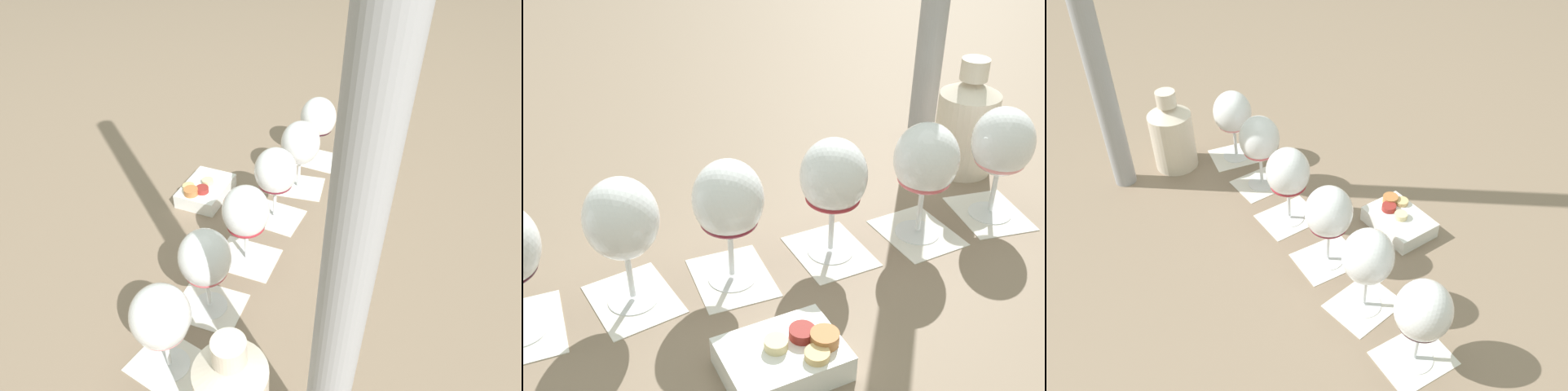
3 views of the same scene
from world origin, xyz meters
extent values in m
plane|color=#7F6B56|center=(0.00, 0.00, 0.00)|extent=(8.00, 8.00, 0.00)
cube|color=silver|center=(-0.31, 0.13, 0.00)|extent=(0.14, 0.15, 0.00)
cube|color=silver|center=(-0.19, 0.08, 0.00)|extent=(0.13, 0.14, 0.00)
cube|color=silver|center=(-0.07, 0.02, 0.00)|extent=(0.13, 0.14, 0.00)
cube|color=silver|center=(0.07, -0.03, 0.00)|extent=(0.14, 0.15, 0.00)
cube|color=silver|center=(0.18, -0.09, 0.00)|extent=(0.12, 0.14, 0.00)
cube|color=silver|center=(0.31, -0.13, 0.00)|extent=(0.14, 0.15, 0.00)
cylinder|color=white|center=(-0.31, 0.13, 0.00)|extent=(0.06, 0.06, 0.01)
cylinder|color=white|center=(-0.31, 0.13, 0.04)|extent=(0.01, 0.01, 0.07)
ellipsoid|color=white|center=(-0.31, 0.13, 0.12)|extent=(0.09, 0.09, 0.10)
ellipsoid|color=pink|center=(-0.31, 0.13, 0.09)|extent=(0.07, 0.07, 0.03)
cylinder|color=white|center=(-0.19, 0.08, 0.00)|extent=(0.06, 0.06, 0.01)
cylinder|color=white|center=(-0.19, 0.08, 0.04)|extent=(0.01, 0.01, 0.07)
ellipsoid|color=white|center=(-0.19, 0.08, 0.12)|extent=(0.09, 0.09, 0.10)
ellipsoid|color=#D35863|center=(-0.19, 0.08, 0.09)|extent=(0.07, 0.07, 0.03)
cylinder|color=white|center=(-0.07, 0.02, 0.00)|extent=(0.06, 0.06, 0.01)
cylinder|color=white|center=(-0.07, 0.02, 0.04)|extent=(0.01, 0.01, 0.07)
ellipsoid|color=white|center=(-0.07, 0.02, 0.12)|extent=(0.09, 0.09, 0.10)
ellipsoid|color=maroon|center=(-0.07, 0.02, 0.09)|extent=(0.07, 0.07, 0.02)
cylinder|color=white|center=(0.07, -0.03, 0.00)|extent=(0.06, 0.06, 0.01)
cylinder|color=white|center=(0.07, -0.03, 0.04)|extent=(0.01, 0.01, 0.07)
ellipsoid|color=white|center=(0.07, -0.03, 0.12)|extent=(0.09, 0.09, 0.10)
ellipsoid|color=maroon|center=(0.07, -0.03, 0.09)|extent=(0.07, 0.07, 0.03)
cylinder|color=white|center=(0.18, -0.09, 0.00)|extent=(0.06, 0.06, 0.01)
cylinder|color=white|center=(0.18, -0.09, 0.04)|extent=(0.01, 0.01, 0.07)
ellipsoid|color=white|center=(0.18, -0.09, 0.12)|extent=(0.09, 0.09, 0.10)
ellipsoid|color=#450D1C|center=(0.18, -0.09, 0.10)|extent=(0.07, 0.07, 0.04)
cylinder|color=white|center=(0.31, -0.13, 0.00)|extent=(0.06, 0.06, 0.01)
cylinder|color=white|center=(0.31, -0.13, 0.04)|extent=(0.01, 0.01, 0.07)
ellipsoid|color=white|center=(0.31, -0.13, 0.12)|extent=(0.09, 0.09, 0.10)
ellipsoid|color=black|center=(0.31, -0.13, 0.09)|extent=(0.07, 0.07, 0.03)
cylinder|color=beige|center=(-0.40, 0.02, 0.07)|extent=(0.10, 0.10, 0.14)
cone|color=beige|center=(-0.40, 0.02, 0.15)|extent=(0.10, 0.10, 0.02)
cylinder|color=beige|center=(-0.40, 0.02, 0.18)|extent=(0.04, 0.04, 0.03)
cube|color=white|center=(0.14, 0.13, 0.02)|extent=(0.16, 0.13, 0.03)
cylinder|color=beige|center=(0.14, 0.13, 0.04)|extent=(0.03, 0.03, 0.01)
cylinder|color=#DBB775|center=(0.12, 0.17, 0.04)|extent=(0.03, 0.03, 0.01)
cylinder|color=#B2703D|center=(0.10, 0.16, 0.04)|extent=(0.03, 0.03, 0.01)
cylinder|color=maroon|center=(0.11, 0.14, 0.04)|extent=(0.03, 0.03, 0.01)
camera|label=1|loc=(-0.73, -0.03, 0.66)|focal=32.00mm
camera|label=2|loc=(0.50, 0.50, 0.54)|focal=45.00mm
camera|label=3|loc=(0.48, -0.67, 0.78)|focal=38.00mm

